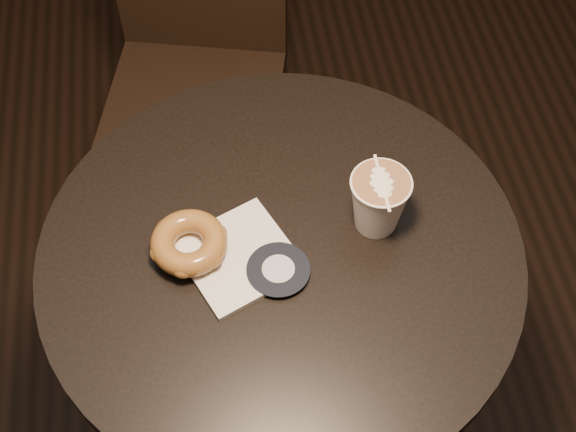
{
  "coord_description": "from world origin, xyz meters",
  "views": [
    {
      "loc": [
        -0.08,
        -0.61,
        1.72
      ],
      "look_at": [
        0.01,
        0.03,
        0.79
      ],
      "focal_mm": 50.0,
      "sensor_mm": 36.0,
      "label": 1
    }
  ],
  "objects_px": {
    "pastry_bag": "(239,257)",
    "doughnut": "(189,243)",
    "chair": "(197,38)",
    "latte_cup": "(378,203)",
    "cafe_table": "(282,314)"
  },
  "relations": [
    {
      "from": "pastry_bag",
      "to": "doughnut",
      "type": "distance_m",
      "value": 0.07
    },
    {
      "from": "chair",
      "to": "pastry_bag",
      "type": "xyz_separation_m",
      "value": [
        0.03,
        -0.71,
        0.23
      ]
    },
    {
      "from": "doughnut",
      "to": "latte_cup",
      "type": "xyz_separation_m",
      "value": [
        0.27,
        0.01,
        0.02
      ]
    },
    {
      "from": "cafe_table",
      "to": "pastry_bag",
      "type": "distance_m",
      "value": 0.21
    },
    {
      "from": "pastry_bag",
      "to": "latte_cup",
      "type": "relative_size",
      "value": 1.51
    },
    {
      "from": "doughnut",
      "to": "latte_cup",
      "type": "bearing_deg",
      "value": 3.01
    },
    {
      "from": "cafe_table",
      "to": "doughnut",
      "type": "xyz_separation_m",
      "value": [
        -0.13,
        0.01,
        0.22
      ]
    },
    {
      "from": "pastry_bag",
      "to": "latte_cup",
      "type": "bearing_deg",
      "value": -14.66
    },
    {
      "from": "latte_cup",
      "to": "doughnut",
      "type": "bearing_deg",
      "value": -176.99
    },
    {
      "from": "pastry_bag",
      "to": "cafe_table",
      "type": "bearing_deg",
      "value": -16.29
    },
    {
      "from": "doughnut",
      "to": "chair",
      "type": "bearing_deg",
      "value": 86.57
    },
    {
      "from": "chair",
      "to": "doughnut",
      "type": "relative_size",
      "value": 8.62
    },
    {
      "from": "doughnut",
      "to": "pastry_bag",
      "type": "bearing_deg",
      "value": -16.01
    },
    {
      "from": "chair",
      "to": "pastry_bag",
      "type": "distance_m",
      "value": 0.75
    },
    {
      "from": "chair",
      "to": "cafe_table",
      "type": "bearing_deg",
      "value": -68.77
    }
  ]
}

